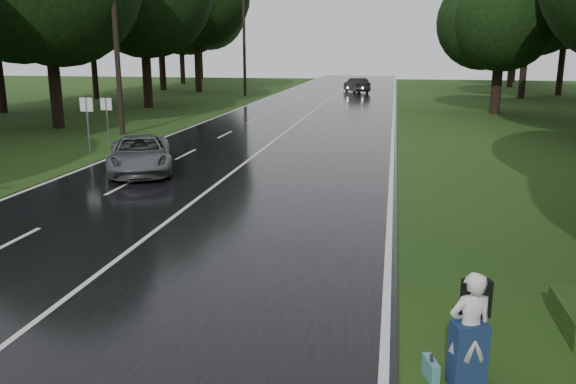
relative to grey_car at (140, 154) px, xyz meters
name	(u,v)px	position (x,y,z in m)	size (l,w,h in m)	color
ground	(81,289)	(3.37, -10.24, -0.70)	(160.00, 160.00, 0.00)	#223F12
road	(280,136)	(3.37, 9.76, -0.68)	(12.00, 140.00, 0.04)	black
lane_center	(280,136)	(3.37, 9.76, -0.66)	(0.12, 140.00, 0.01)	silver
grey_car	(140,154)	(0.00, 0.00, 0.00)	(2.20, 4.77, 1.33)	#54575A
far_car	(357,85)	(5.28, 41.37, 0.08)	(1.57, 4.50, 1.48)	black
hitchhiker	(470,333)	(10.29, -12.27, 0.06)	(0.70, 0.67, 1.65)	silver
suitcase	(431,369)	(9.82, -12.23, -0.55)	(0.12, 0.42, 0.30)	teal
utility_pole_mid	(123,135)	(-5.13, 9.06, -0.70)	(1.80, 0.28, 10.91)	black
utility_pole_far	(245,96)	(-5.13, 35.43, -0.70)	(1.80, 0.28, 10.60)	black
road_sign_a	(91,154)	(-3.83, 3.27, -0.70)	(0.59, 0.10, 2.45)	white
road_sign_b	(109,148)	(-3.83, 5.01, -0.70)	(0.55, 0.10, 2.30)	white
tree_left_d	(59,128)	(-9.98, 10.90, -0.70)	(8.86, 8.86, 13.84)	black
tree_left_e	(149,107)	(-9.70, 23.03, -0.70)	(9.47, 9.47, 14.79)	black
tree_left_f	(199,92)	(-11.21, 39.46, -0.70)	(11.41, 11.41, 17.82)	black
tree_right_e	(494,113)	(16.19, 23.41, -0.70)	(7.24, 7.24, 11.31)	black
tree_right_f	(521,98)	(20.65, 37.05, -0.70)	(9.16, 9.16, 14.31)	black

